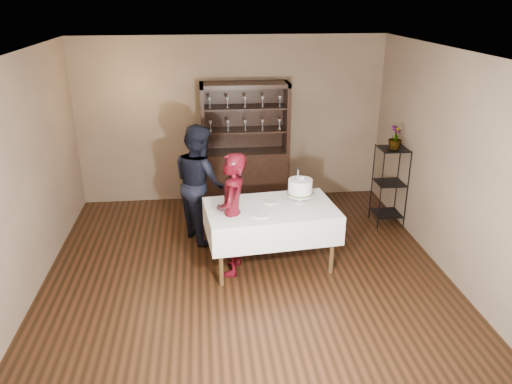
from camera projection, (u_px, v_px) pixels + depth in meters
floor at (246, 270)px, 6.37m from camera, size 5.00×5.00×0.00m
ceiling at (244, 52)px, 5.37m from camera, size 5.00×5.00×0.00m
back_wall at (231, 120)px, 8.18m from camera, size 5.00×0.02×2.70m
wall_left at (24, 179)px, 5.62m from camera, size 0.02×5.00×2.70m
wall_right at (447, 163)px, 6.13m from camera, size 0.02×5.00×2.70m
china_hutch at (245, 164)px, 8.23m from camera, size 1.40×0.48×2.00m
plant_etagere at (390, 183)px, 7.47m from camera, size 0.42×0.42×1.20m
cake_table at (271, 221)px, 6.30m from camera, size 1.70×1.15×0.81m
woman at (232, 215)px, 6.07m from camera, size 0.49×0.64×1.57m
man at (199, 183)px, 6.96m from camera, size 0.92×1.00×1.67m
cake at (300, 188)px, 6.32m from camera, size 0.40×0.40×0.47m
plate_near at (260, 215)px, 5.99m from camera, size 0.25×0.25×0.01m
plate_far at (270, 202)px, 6.37m from camera, size 0.18×0.18×0.01m
potted_plant at (395, 138)px, 7.17m from camera, size 0.27×0.27×0.35m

